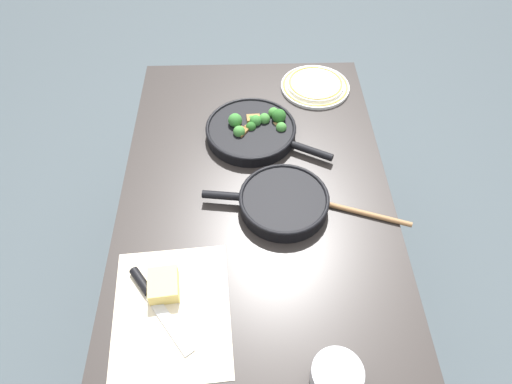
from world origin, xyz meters
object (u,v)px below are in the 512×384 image
(wooden_spoon, at_px, (332,205))
(grater_knife, at_px, (152,297))
(prep_bowl_steel, at_px, (336,376))
(cheese_block, at_px, (164,285))
(dinner_plate_stack, at_px, (315,85))
(skillet_broccoli, at_px, (253,130))
(skillet_eggs, at_px, (283,202))

(wooden_spoon, relative_size, grater_knife, 1.53)
(wooden_spoon, xyz_separation_m, prep_bowl_steel, (0.50, -0.06, 0.02))
(cheese_block, relative_size, dinner_plate_stack, 0.37)
(wooden_spoon, xyz_separation_m, cheese_block, (0.26, -0.47, 0.01))
(skillet_broccoli, height_order, prep_bowl_steel, skillet_broccoli)
(skillet_eggs, height_order, dinner_plate_stack, skillet_eggs)
(cheese_block, bearing_deg, prep_bowl_steel, 59.72)
(prep_bowl_steel, bearing_deg, grater_knife, -115.98)
(cheese_block, xyz_separation_m, prep_bowl_steel, (0.24, 0.41, 0.00))
(skillet_broccoli, bearing_deg, skillet_eggs, -47.17)
(skillet_broccoli, height_order, dinner_plate_stack, skillet_broccoli)
(skillet_eggs, bearing_deg, wooden_spoon, -173.98)
(grater_knife, bearing_deg, cheese_block, 94.89)
(skillet_eggs, height_order, prep_bowl_steel, prep_bowl_steel)
(wooden_spoon, relative_size, dinner_plate_stack, 1.43)
(cheese_block, distance_m, dinner_plate_stack, 0.95)
(prep_bowl_steel, bearing_deg, skillet_broccoli, -168.36)
(wooden_spoon, height_order, grater_knife, grater_knife)
(skillet_eggs, relative_size, cheese_block, 3.92)
(skillet_eggs, relative_size, dinner_plate_stack, 1.46)
(prep_bowl_steel, bearing_deg, skillet_eggs, -170.26)
(cheese_block, xyz_separation_m, dinner_plate_stack, (-0.82, 0.48, -0.01))
(skillet_broccoli, xyz_separation_m, prep_bowl_steel, (0.81, 0.17, 0.00))
(wooden_spoon, distance_m, prep_bowl_steel, 0.50)
(grater_knife, height_order, dinner_plate_stack, dinner_plate_stack)
(skillet_broccoli, height_order, cheese_block, skillet_broccoli)
(skillet_broccoli, distance_m, skillet_eggs, 0.32)
(skillet_broccoli, xyz_separation_m, wooden_spoon, (0.31, 0.23, -0.02))
(skillet_eggs, bearing_deg, dinner_plate_stack, -98.52)
(prep_bowl_steel, bearing_deg, wooden_spoon, 173.26)
(dinner_plate_stack, bearing_deg, prep_bowl_steel, -3.96)
(skillet_broccoli, relative_size, skillet_eggs, 1.11)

